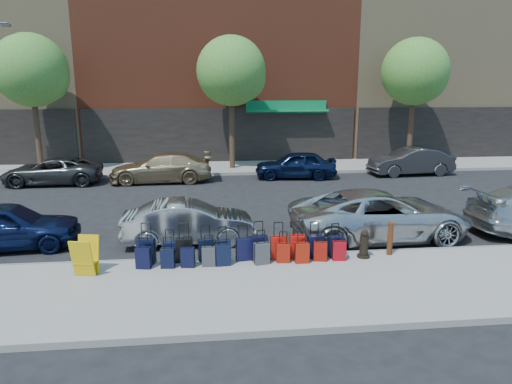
{
  "coord_description": "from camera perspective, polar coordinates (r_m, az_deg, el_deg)",
  "views": [
    {
      "loc": [
        -0.88,
        -16.28,
        4.67
      ],
      "look_at": [
        0.69,
        -1.5,
        1.24
      ],
      "focal_mm": 32.0,
      "sensor_mm": 36.0,
      "label": 1
    }
  ],
  "objects": [
    {
      "name": "suitcase_back_1",
      "position": [
        11.98,
        -10.98,
        -8.1
      ],
      "size": [
        0.36,
        0.23,
        0.83
      ],
      "rotation": [
        0.0,
        0.0,
        -0.1
      ],
      "color": "black",
      "rests_on": "sidewalk_near"
    },
    {
      "name": "ground",
      "position": [
        16.96,
        -2.87,
        -3.0
      ],
      "size": [
        120.0,
        120.0,
        0.0
      ],
      "primitive_type": "plane",
      "color": "black",
      "rests_on": "ground"
    },
    {
      "name": "car_far_3",
      "position": [
        26.1,
        18.77,
        3.65
      ],
      "size": [
        4.58,
        1.86,
        1.48
      ],
      "primitive_type": "imported",
      "rotation": [
        0.0,
        0.0,
        -1.5
      ],
      "color": "#323235",
      "rests_on": "ground"
    },
    {
      "name": "suitcase_back_6",
      "position": [
        11.99,
        0.71,
        -7.69
      ],
      "size": [
        0.42,
        0.3,
        0.91
      ],
      "rotation": [
        0.0,
        0.0,
        0.21
      ],
      "color": "#3A3B40",
      "rests_on": "sidewalk_near"
    },
    {
      "name": "suitcase_back_9",
      "position": [
        12.34,
        8.03,
        -7.35
      ],
      "size": [
        0.38,
        0.26,
        0.83
      ],
      "rotation": [
        0.0,
        0.0,
        -0.2
      ],
      "color": "maroon",
      "rests_on": "sidewalk_near"
    },
    {
      "name": "sidewalk_far",
      "position": [
        26.69,
        -4.1,
        3.06
      ],
      "size": [
        60.0,
        4.0,
        0.15
      ],
      "primitive_type": "cube",
      "color": "gray",
      "rests_on": "ground"
    },
    {
      "name": "building_center",
      "position": [
        34.69,
        -4.9,
        21.77
      ],
      "size": [
        17.0,
        12.85,
        20.0
      ],
      "color": "maroon",
      "rests_on": "ground"
    },
    {
      "name": "suitcase_front_5",
      "position": [
        12.24,
        -1.54,
        -7.14
      ],
      "size": [
        0.43,
        0.28,
        0.98
      ],
      "rotation": [
        0.0,
        0.0,
        0.15
      ],
      "color": "black",
      "rests_on": "sidewalk_near"
    },
    {
      "name": "suitcase_front_8",
      "position": [
        12.41,
        5.23,
        -6.82
      ],
      "size": [
        0.46,
        0.3,
        1.04
      ],
      "rotation": [
        0.0,
        0.0,
        -0.15
      ],
      "color": "#AE100B",
      "rests_on": "sidewalk_near"
    },
    {
      "name": "curb_near",
      "position": [
        12.69,
        -1.71,
        -8.23
      ],
      "size": [
        60.0,
        0.08,
        0.15
      ],
      "primitive_type": "cube",
      "color": "gray",
      "rests_on": "ground"
    },
    {
      "name": "suitcase_back_7",
      "position": [
        12.13,
        3.41,
        -7.58
      ],
      "size": [
        0.37,
        0.24,
        0.84
      ],
      "rotation": [
        0.0,
        0.0,
        -0.11
      ],
      "color": "maroon",
      "rests_on": "sidewalk_near"
    },
    {
      "name": "car_far_2",
      "position": [
        23.88,
        4.97,
        3.42
      ],
      "size": [
        4.35,
        2.12,
        1.43
      ],
      "primitive_type": "imported",
      "rotation": [
        0.0,
        0.0,
        -1.68
      ],
      "color": "#0B1532",
      "rests_on": "ground"
    },
    {
      "name": "fire_hydrant",
      "position": [
        12.76,
        13.35,
        -6.4
      ],
      "size": [
        0.4,
        0.35,
        0.78
      ],
      "rotation": [
        0.0,
        0.0,
        -0.17
      ],
      "color": "black",
      "rests_on": "sidewalk_near"
    },
    {
      "name": "car_near_0",
      "position": [
        15.25,
        -28.89,
        -3.73
      ],
      "size": [
        4.3,
        2.08,
        1.41
      ],
      "primitive_type": "imported",
      "rotation": [
        0.0,
        0.0,
        1.67
      ],
      "color": "#0D163A",
      "rests_on": "ground"
    },
    {
      "name": "tree_left",
      "position": [
        27.31,
        -26.01,
        13.29
      ],
      "size": [
        3.8,
        3.8,
        7.27
      ],
      "color": "black",
      "rests_on": "sidewalk_far"
    },
    {
      "name": "suitcase_front_7",
      "position": [
        12.34,
        2.83,
        -6.93
      ],
      "size": [
        0.43,
        0.25,
        1.01
      ],
      "rotation": [
        0.0,
        0.0,
        -0.05
      ],
      "color": "#AE130B",
      "rests_on": "sidewalk_near"
    },
    {
      "name": "car_far_0",
      "position": [
        24.46,
        -24.15,
        2.4
      ],
      "size": [
        4.71,
        2.21,
        1.3
      ],
      "primitive_type": "imported",
      "rotation": [
        0.0,
        0.0,
        -1.56
      ],
      "color": "#353538",
      "rests_on": "ground"
    },
    {
      "name": "suitcase_front_2",
      "position": [
        12.26,
        -8.95,
        -7.16
      ],
      "size": [
        0.44,
        0.24,
        1.05
      ],
      "rotation": [
        0.0,
        0.0,
        0.01
      ],
      "color": "black",
      "rests_on": "sidewalk_near"
    },
    {
      "name": "suitcase_back_2",
      "position": [
        11.94,
        -8.53,
        -8.08
      ],
      "size": [
        0.36,
        0.24,
        0.83
      ],
      "rotation": [
        0.0,
        0.0,
        -0.11
      ],
      "color": "black",
      "rests_on": "sidewalk_near"
    },
    {
      "name": "building_right",
      "position": [
        38.44,
        21.18,
        18.62
      ],
      "size": [
        15.0,
        12.12,
        18.0
      ],
      "color": "#8F7A58",
      "rests_on": "ground"
    },
    {
      "name": "suitcase_front_0",
      "position": [
        12.37,
        -13.55,
        -7.14
      ],
      "size": [
        0.49,
        0.33,
        1.08
      ],
      "rotation": [
        0.0,
        0.0,
        -0.19
      ],
      "color": "black",
      "rests_on": "sidewalk_near"
    },
    {
      "name": "suitcase_back_0",
      "position": [
        12.07,
        -13.88,
        -7.98
      ],
      "size": [
        0.41,
        0.28,
        0.89
      ],
      "rotation": [
        0.0,
        0.0,
        -0.19
      ],
      "color": "black",
      "rests_on": "sidewalk_near"
    },
    {
      "name": "car_far_1",
      "position": [
        23.3,
        -11.8,
        2.99
      ],
      "size": [
        5.07,
        2.14,
        1.46
      ],
      "primitive_type": "imported",
      "rotation": [
        0.0,
        0.0,
        -1.55
      ],
      "color": "tan",
      "rests_on": "ground"
    },
    {
      "name": "car_near_2",
      "position": [
        14.75,
        15.19,
        -2.79
      ],
      "size": [
        5.71,
        2.92,
        1.54
      ],
      "primitive_type": "imported",
      "rotation": [
        0.0,
        0.0,
        1.64
      ],
      "color": "silver",
      "rests_on": "ground"
    },
    {
      "name": "suitcase_back_10",
      "position": [
        12.45,
        10.33,
        -7.24
      ],
      "size": [
        0.36,
        0.23,
        0.83
      ],
      "rotation": [
        0.0,
        0.0,
        -0.08
      ],
      "color": "maroon",
      "rests_on": "sidewalk_near"
    },
    {
      "name": "car_near_1",
      "position": [
        14.03,
        -8.41,
        -3.76
      ],
      "size": [
        4.05,
        1.58,
        1.31
      ],
      "primitive_type": "imported",
      "rotation": [
        0.0,
        0.0,
        1.62
      ],
      "color": "#AFB2B6",
      "rests_on": "ground"
    },
    {
      "name": "suitcase_back_4",
      "position": [
        11.94,
        -4.15,
        -7.85
      ],
      "size": [
        0.39,
        0.25,
        0.89
      ],
      "rotation": [
        0.0,
        0.0,
        0.1
      ],
      "color": "black",
      "rests_on": "sidewalk_near"
    },
    {
      "name": "suitcase_back_3",
      "position": [
        11.93,
        -5.94,
        -8.01
      ],
      "size": [
        0.35,
        0.21,
        0.82
      ],
      "rotation": [
        0.0,
        0.0,
        -0.03
      ],
      "color": "#36363B",
      "rests_on": "sidewalk_near"
    },
    {
      "name": "curb_far",
      "position": [
        24.71,
        -3.93,
        2.25
      ],
      "size": [
        60.0,
        0.08,
        0.15
      ],
      "primitive_type": "cube",
      "color": "gray",
      "rests_on": "ground"
    },
    {
      "name": "tree_center",
      "position": [
        25.83,
        -2.78,
        14.64
      ],
      "size": [
        3.8,
        3.8,
        7.27
      ],
      "color": "black",
      "rests_on": "sidewalk_far"
    },
    {
      "name": "suitcase_front_1",
      "position": [
        12.32,
        -10.68,
        -7.37
      ],
      "size": [
        0.38,
        0.22,
        0.9
      ],
      "rotation": [
        0.0,
        0.0,
        0.03
      ],
      "color": "black",
      "rests_on": "sidewalk_near"
    },
    {
      "name": "tree_right",
      "position": [
        28.45,
        19.5,
        13.78
      ],
      "size": [
        3.8,
        3.8,
        7.27
      ],
      "color": "black",
      "rests_on": "sidewalk_far"
    },
    {
      "name": "suitcase_front_4",
      "position": [
        12.24,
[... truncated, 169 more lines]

